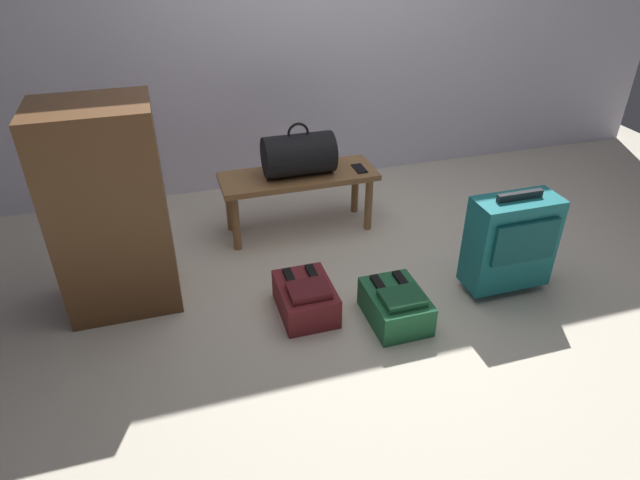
% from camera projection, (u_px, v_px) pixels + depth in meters
% --- Properties ---
extents(ground_plane, '(6.60, 6.60, 0.00)m').
position_uv_depth(ground_plane, '(385.00, 287.00, 3.13)').
color(ground_plane, beige).
extents(bench, '(1.00, 0.36, 0.40)m').
position_uv_depth(bench, '(298.00, 183.00, 3.51)').
color(bench, olive).
rests_on(bench, ground).
extents(duffel_bag_black, '(0.44, 0.26, 0.34)m').
position_uv_depth(duffel_bag_black, '(299.00, 154.00, 3.41)').
color(duffel_bag_black, black).
rests_on(duffel_bag_black, bench).
extents(cell_phone, '(0.07, 0.14, 0.01)m').
position_uv_depth(cell_phone, '(359.00, 168.00, 3.54)').
color(cell_phone, black).
rests_on(cell_phone, bench).
extents(suitcase_upright_teal, '(0.46, 0.24, 0.61)m').
position_uv_depth(suitcase_upright_teal, '(511.00, 242.00, 2.95)').
color(suitcase_upright_teal, '#14666B').
rests_on(suitcase_upright_teal, ground).
extents(backpack_maroon, '(0.28, 0.38, 0.21)m').
position_uv_depth(backpack_maroon, '(306.00, 298.00, 2.89)').
color(backpack_maroon, maroon).
rests_on(backpack_maroon, ground).
extents(backpack_green, '(0.28, 0.38, 0.21)m').
position_uv_depth(backpack_green, '(396.00, 305.00, 2.83)').
color(backpack_green, '#1E6038').
rests_on(backpack_green, ground).
extents(side_cabinet, '(0.56, 0.44, 1.10)m').
position_uv_depth(side_cabinet, '(110.00, 211.00, 2.75)').
color(side_cabinet, brown).
rests_on(side_cabinet, ground).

